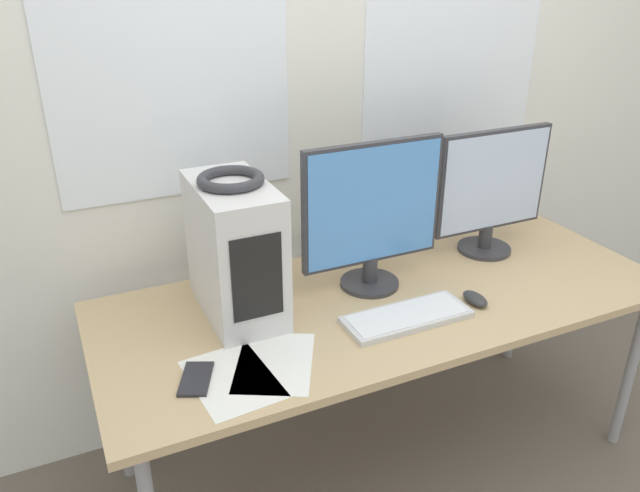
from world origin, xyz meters
name	(u,v)px	position (x,y,z in m)	size (l,w,h in m)	color
wall_back	(323,77)	(0.00, 0.92, 1.35)	(8.00, 0.07, 2.70)	silver
desk	(387,308)	(0.00, 0.39, 0.66)	(1.94, 0.79, 0.71)	tan
pc_tower	(235,250)	(-0.49, 0.52, 0.93)	(0.22, 0.40, 0.43)	silver
headphones	(231,179)	(-0.49, 0.52, 1.16)	(0.20, 0.20, 0.03)	#333338
monitor_main	(372,213)	(-0.02, 0.49, 0.98)	(0.50, 0.20, 0.51)	#333338
monitor_right_near	(491,190)	(0.52, 0.54, 0.96)	(0.47, 0.20, 0.48)	#333338
keyboard	(407,317)	(-0.02, 0.24, 0.72)	(0.41, 0.16, 0.02)	silver
mouse	(475,299)	(0.24, 0.23, 0.73)	(0.06, 0.11, 0.03)	#2D2D2D
cell_phone	(196,379)	(-0.71, 0.21, 0.72)	(0.13, 0.16, 0.01)	#232328
paper_sheet_left	(275,362)	(-0.48, 0.20, 0.71)	(0.32, 0.36, 0.00)	white
paper_sheet_front	(232,379)	(-0.62, 0.18, 0.71)	(0.24, 0.31, 0.00)	white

